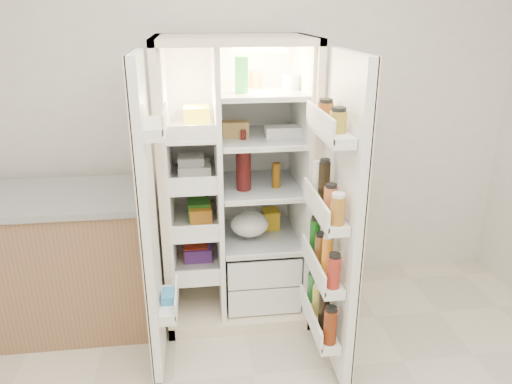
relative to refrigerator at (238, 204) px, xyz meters
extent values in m
cube|color=silver|center=(0.01, 0.35, 0.61)|extent=(4.00, 0.02, 2.70)
cube|color=beige|center=(-0.02, 0.28, 0.16)|extent=(0.92, 0.04, 1.80)
cube|color=beige|center=(-0.46, -0.05, 0.16)|extent=(0.04, 0.70, 1.80)
cube|color=beige|center=(0.42, -0.05, 0.16)|extent=(0.04, 0.70, 1.80)
cube|color=beige|center=(-0.02, -0.05, 1.04)|extent=(0.92, 0.70, 0.04)
cube|color=beige|center=(-0.02, -0.05, -0.70)|extent=(0.92, 0.70, 0.08)
cube|color=white|center=(-0.02, 0.25, 0.18)|extent=(0.84, 0.02, 1.68)
cube|color=white|center=(-0.43, -0.05, 0.18)|extent=(0.02, 0.62, 1.68)
cube|color=white|center=(0.39, -0.05, 0.18)|extent=(0.02, 0.62, 1.68)
cube|color=white|center=(-0.13, -0.05, 0.18)|extent=(0.03, 0.62, 1.68)
cube|color=white|center=(0.14, -0.07, -0.56)|extent=(0.47, 0.52, 0.19)
cube|color=white|center=(0.14, -0.07, -0.36)|extent=(0.47, 0.52, 0.19)
cube|color=#FFD18C|center=(0.14, 0.00, 0.98)|extent=(0.30, 0.30, 0.02)
cube|color=white|center=(-0.28, -0.05, -0.39)|extent=(0.28, 0.58, 0.02)
cube|color=white|center=(-0.28, -0.05, -0.09)|extent=(0.28, 0.58, 0.02)
cube|color=white|center=(-0.28, -0.05, 0.21)|extent=(0.28, 0.58, 0.02)
cube|color=white|center=(-0.28, -0.05, 0.51)|extent=(0.28, 0.58, 0.02)
cube|color=silver|center=(0.14, -0.05, -0.22)|extent=(0.49, 0.58, 0.01)
cube|color=silver|center=(0.14, -0.05, 0.14)|extent=(0.49, 0.58, 0.01)
cube|color=silver|center=(0.14, -0.05, 0.46)|extent=(0.49, 0.58, 0.02)
cube|color=silver|center=(0.14, -0.05, 0.74)|extent=(0.49, 0.58, 0.02)
cube|color=red|center=(-0.28, -0.05, -0.33)|extent=(0.16, 0.20, 0.10)
cube|color=#328323|center=(-0.28, -0.05, -0.02)|extent=(0.14, 0.18, 0.12)
cube|color=white|center=(-0.28, -0.05, 0.25)|extent=(0.20, 0.22, 0.07)
cube|color=yellow|center=(-0.28, -0.05, 0.59)|extent=(0.15, 0.16, 0.14)
cube|color=purple|center=(-0.28, -0.05, -0.34)|extent=(0.18, 0.20, 0.09)
cube|color=orange|center=(-0.28, -0.05, -0.03)|extent=(0.14, 0.18, 0.10)
cube|color=silver|center=(-0.28, -0.05, 0.28)|extent=(0.16, 0.16, 0.12)
sphere|color=orange|center=(0.01, -0.15, -0.62)|extent=(0.07, 0.07, 0.07)
sphere|color=orange|center=(0.10, -0.11, -0.62)|extent=(0.07, 0.07, 0.07)
sphere|color=orange|center=(0.20, -0.15, -0.62)|extent=(0.07, 0.07, 0.07)
sphere|color=orange|center=(0.06, -0.01, -0.62)|extent=(0.07, 0.07, 0.07)
sphere|color=orange|center=(0.16, -0.03, -0.62)|extent=(0.07, 0.07, 0.07)
sphere|color=orange|center=(0.26, -0.07, -0.62)|extent=(0.07, 0.07, 0.07)
sphere|color=orange|center=(-0.02, -0.07, -0.62)|extent=(0.07, 0.07, 0.07)
sphere|color=orange|center=(0.22, -0.01, -0.62)|extent=(0.07, 0.07, 0.07)
ellipsoid|color=#407426|center=(0.14, -0.05, -0.34)|extent=(0.26, 0.24, 0.11)
cylinder|color=#420E0E|center=(0.03, -0.13, 0.29)|extent=(0.09, 0.09, 0.29)
cylinder|color=brown|center=(0.24, -0.11, 0.22)|extent=(0.06, 0.06, 0.16)
cube|color=green|center=(0.02, -0.14, 0.85)|extent=(0.07, 0.07, 0.20)
cylinder|color=silver|center=(0.32, -0.06, 0.79)|extent=(0.10, 0.10, 0.09)
cylinder|color=#9C6924|center=(0.13, 0.06, 0.79)|extent=(0.08, 0.08, 0.10)
cube|color=silver|center=(0.30, -0.09, 0.50)|extent=(0.25, 0.11, 0.06)
cube|color=#A27B40|center=(-0.01, -0.06, 0.51)|extent=(0.16, 0.09, 0.10)
ellipsoid|color=silver|center=(0.07, -0.11, -0.14)|extent=(0.25, 0.22, 0.16)
cube|color=gold|center=(0.23, 0.06, -0.15)|extent=(0.11, 0.13, 0.13)
cube|color=white|center=(-0.52, -0.60, 0.16)|extent=(0.05, 0.40, 1.72)
cube|color=beige|center=(-0.54, -0.60, 0.16)|extent=(0.01, 0.40, 1.72)
cube|color=white|center=(-0.45, -0.60, -0.34)|extent=(0.09, 0.32, 0.06)
cube|color=white|center=(-0.45, -0.60, 0.66)|extent=(0.09, 0.32, 0.06)
cube|color=#338CCC|center=(-0.45, -0.60, -0.31)|extent=(0.07, 0.12, 0.10)
cube|color=white|center=(0.48, -0.69, 0.16)|extent=(0.05, 0.58, 1.72)
cube|color=beige|center=(0.51, -0.69, 0.16)|extent=(0.01, 0.58, 1.72)
cube|color=white|center=(0.40, -0.69, -0.48)|extent=(0.11, 0.50, 0.05)
cube|color=white|center=(0.40, -0.69, -0.14)|extent=(0.11, 0.50, 0.05)
cube|color=white|center=(0.40, -0.69, 0.21)|extent=(0.11, 0.50, 0.05)
cube|color=white|center=(0.40, -0.69, 0.64)|extent=(0.11, 0.50, 0.05)
cylinder|color=#68240B|center=(0.40, -0.89, -0.36)|extent=(0.07, 0.07, 0.20)
cylinder|color=black|center=(0.40, -0.76, -0.35)|extent=(0.06, 0.06, 0.22)
cylinder|color=gold|center=(0.40, -0.63, -0.37)|extent=(0.06, 0.06, 0.18)
cylinder|color=#297D31|center=(0.40, -0.50, -0.36)|extent=(0.06, 0.06, 0.19)
cylinder|color=maroon|center=(0.40, -0.89, -0.03)|extent=(0.07, 0.07, 0.17)
cylinder|color=orange|center=(0.40, -0.76, -0.01)|extent=(0.06, 0.06, 0.21)
cylinder|color=brown|center=(0.40, -0.63, -0.04)|extent=(0.07, 0.07, 0.16)
cylinder|color=#155D17|center=(0.40, -0.50, -0.02)|extent=(0.06, 0.06, 0.20)
cylinder|color=#9D6522|center=(0.40, -0.89, 0.30)|extent=(0.07, 0.07, 0.14)
cylinder|color=#BC5830|center=(0.40, -0.76, 0.30)|extent=(0.07, 0.07, 0.14)
cylinder|color=black|center=(0.40, -0.63, 0.35)|extent=(0.06, 0.06, 0.23)
cylinder|color=#F3ECC8|center=(0.40, -0.50, 0.32)|extent=(0.06, 0.06, 0.18)
cylinder|color=olive|center=(0.40, -0.81, 0.71)|extent=(0.08, 0.08, 0.10)
cylinder|color=brown|center=(0.40, -0.59, 0.71)|extent=(0.08, 0.08, 0.10)
cube|color=#8A6145|center=(-1.17, -0.10, -0.31)|extent=(1.20, 0.62, 0.86)
cube|color=gray|center=(-1.17, -0.10, 0.14)|extent=(1.24, 0.66, 0.04)
camera|label=1|loc=(-0.26, -2.95, 1.20)|focal=34.00mm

